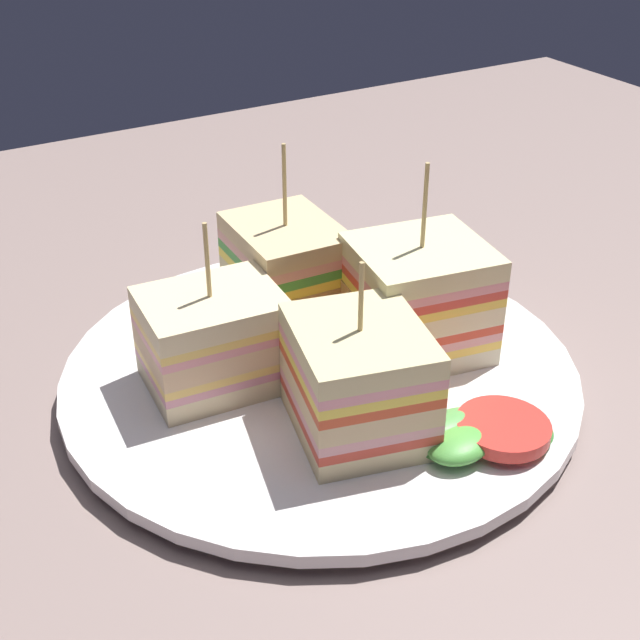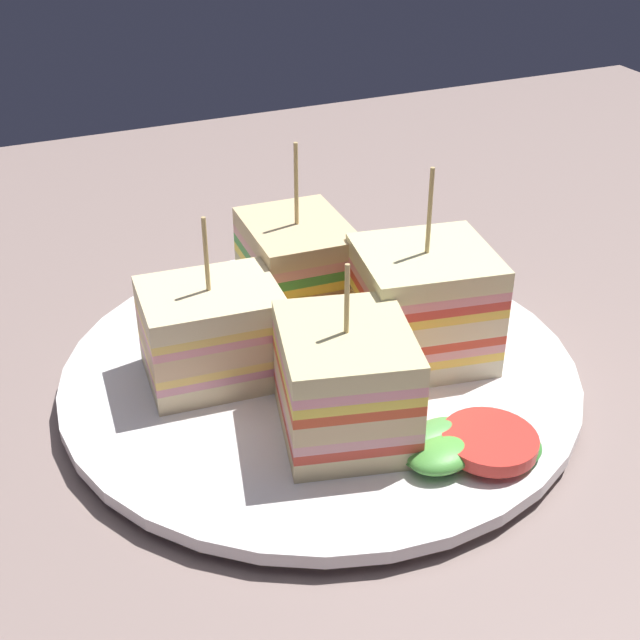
{
  "view_description": "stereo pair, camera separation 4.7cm",
  "coord_description": "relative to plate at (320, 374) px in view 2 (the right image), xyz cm",
  "views": [
    {
      "loc": [
        -20.45,
        -35.2,
        28.83
      ],
      "look_at": [
        0.0,
        0.0,
        4.32
      ],
      "focal_mm": 49.4,
      "sensor_mm": 36.0,
      "label": 1
    },
    {
      "loc": [
        -16.21,
        -37.34,
        28.83
      ],
      "look_at": [
        0.0,
        0.0,
        4.32
      ],
      "focal_mm": 49.4,
      "sensor_mm": 36.0,
      "label": 2
    }
  ],
  "objects": [
    {
      "name": "plate",
      "position": [
        0.0,
        0.0,
        0.0
      ],
      "size": [
        28.6,
        28.6,
        1.32
      ],
      "color": "white",
      "rests_on": "ground_plane"
    },
    {
      "name": "sandwich_wedge_3",
      "position": [
        -5.57,
        1.55,
        3.17
      ],
      "size": [
        7.64,
        6.22,
        9.43
      ],
      "rotation": [
        0.0,
        0.0,
        12.49
      ],
      "color": "beige",
      "rests_on": "plate"
    },
    {
      "name": "salad_garnish",
      "position": [
        3.42,
        -9.82,
        1.15
      ],
      "size": [
        7.71,
        5.49,
        1.39
      ],
      "color": "#54AA44",
      "rests_on": "plate"
    },
    {
      "name": "sandwich_wedge_2",
      "position": [
        1.03,
        5.7,
        3.55
      ],
      "size": [
        5.97,
        7.45,
        10.96
      ],
      "rotation": [
        0.0,
        0.0,
        10.95
      ],
      "color": "beige",
      "rests_on": "plate"
    },
    {
      "name": "chip_pile",
      "position": [
        -2.34,
        2.05,
        1.27
      ],
      "size": [
        5.68,
        5.73,
        1.96
      ],
      "color": "#E0D07A",
      "rests_on": "plate"
    },
    {
      "name": "sandwich_wedge_0",
      "position": [
        -1.13,
        -5.68,
        3.39
      ],
      "size": [
        7.68,
        8.46,
        9.35
      ],
      "rotation": [
        0.0,
        0.0,
        7.61
      ],
      "color": "beige",
      "rests_on": "plate"
    },
    {
      "name": "ground_plane",
      "position": [
        0.0,
        0.0,
        -1.7
      ],
      "size": [
        121.63,
        95.24,
        1.8
      ],
      "primitive_type": "cube",
      "color": "gray"
    },
    {
      "name": "sandwich_wedge_1",
      "position": [
        5.69,
        -1.09,
        3.73
      ],
      "size": [
        8.22,
        7.73,
        11.22
      ],
      "rotation": [
        0.0,
        0.0,
        9.26
      ],
      "color": "beige",
      "rests_on": "plate"
    }
  ]
}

